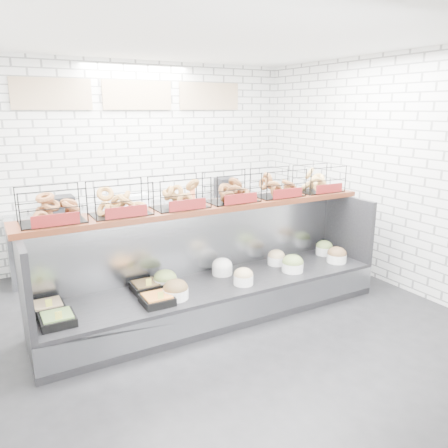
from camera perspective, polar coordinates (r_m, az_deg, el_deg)
ground at (r=4.93m, az=0.72°, el=-13.04°), size 5.50×5.50×0.00m
room_shell at (r=4.90m, az=-2.82°, el=11.91°), size 5.02×5.51×3.01m
display_case at (r=5.07m, az=-1.17°, el=-8.15°), size 4.00×0.90×1.20m
bagel_shelf at (r=4.90m, az=-2.28°, el=4.02°), size 4.10×0.50×0.40m
prep_counter at (r=6.83m, az=-9.59°, el=-0.99°), size 4.00×0.60×1.20m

